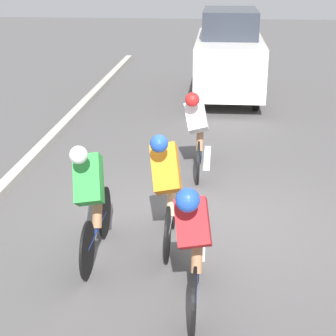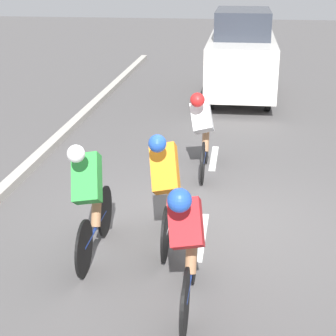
# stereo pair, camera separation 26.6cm
# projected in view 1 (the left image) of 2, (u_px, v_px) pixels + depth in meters

# --- Properties ---
(ground_plane) EXTENTS (60.00, 60.00, 0.00)m
(ground_plane) POSITION_uv_depth(u_px,v_px,m) (202.00, 221.00, 7.93)
(ground_plane) COLOR #565454
(lane_stripe_mid) EXTENTS (0.12, 1.40, 0.01)m
(lane_stripe_mid) POSITION_uv_depth(u_px,v_px,m) (201.00, 235.00, 7.51)
(lane_stripe_mid) COLOR white
(lane_stripe_mid) RESTS_ON ground
(lane_stripe_far) EXTENTS (0.12, 1.40, 0.01)m
(lane_stripe_far) POSITION_uv_depth(u_px,v_px,m) (207.00, 157.00, 10.50)
(lane_stripe_far) COLOR white
(lane_stripe_far) RESTS_ON ground
(cyclist_white) EXTENTS (0.44, 1.75, 1.47)m
(cyclist_white) POSITION_uv_depth(u_px,v_px,m) (197.00, 130.00, 9.45)
(cyclist_white) COLOR black
(cyclist_white) RESTS_ON ground
(cyclist_red) EXTENTS (0.40, 1.72, 1.47)m
(cyclist_red) POSITION_uv_depth(u_px,v_px,m) (194.00, 243.00, 5.66)
(cyclist_red) COLOR black
(cyclist_red) RESTS_ON ground
(cyclist_green) EXTENTS (0.41, 1.72, 1.53)m
(cyclist_green) POSITION_uv_depth(u_px,v_px,m) (91.00, 198.00, 6.69)
(cyclist_green) COLOR black
(cyclist_green) RESTS_ON ground
(cyclist_orange) EXTENTS (0.43, 1.64, 1.55)m
(cyclist_orange) POSITION_uv_depth(u_px,v_px,m) (167.00, 186.00, 7.00)
(cyclist_orange) COLOR black
(cyclist_orange) RESTS_ON ground
(support_car) EXTENTS (1.70, 4.42, 2.28)m
(support_car) POSITION_uv_depth(u_px,v_px,m) (229.00, 55.00, 14.87)
(support_car) COLOR black
(support_car) RESTS_ON ground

